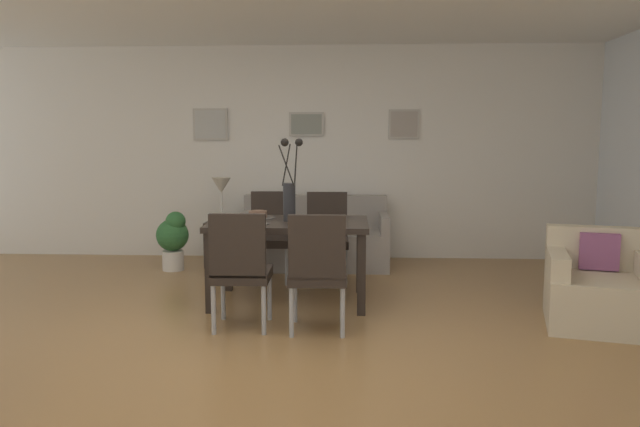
{
  "coord_description": "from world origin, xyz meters",
  "views": [
    {
      "loc": [
        0.62,
        -4.21,
        1.46
      ],
      "look_at": [
        0.35,
        1.07,
        0.81
      ],
      "focal_mm": 33.73,
      "sensor_mm": 36.0,
      "label": 1
    }
  ],
  "objects": [
    {
      "name": "bowl_near_right",
      "position": [
        -0.24,
        1.28,
        0.78
      ],
      "size": [
        0.17,
        0.17,
        0.07
      ],
      "color": "brown",
      "rests_on": "dining_table"
    },
    {
      "name": "sofa",
      "position": [
        0.19,
        2.7,
        0.28
      ],
      "size": [
        1.72,
        0.84,
        0.8
      ],
      "color": "gray",
      "rests_on": "ground"
    },
    {
      "name": "back_wall_panel",
      "position": [
        0.0,
        3.25,
        1.3
      ],
      "size": [
        9.0,
        0.1,
        2.6
      ],
      "primitive_type": "cube",
      "color": "silver",
      "rests_on": "ground"
    },
    {
      "name": "bowl_near_left",
      "position": [
        -0.24,
        0.89,
        0.78
      ],
      "size": [
        0.17,
        0.17,
        0.07
      ],
      "color": "brown",
      "rests_on": "dining_table"
    },
    {
      "name": "placemat_near_left",
      "position": [
        -0.24,
        0.89,
        0.74
      ],
      "size": [
        0.32,
        0.32,
        0.01
      ],
      "primitive_type": "cylinder",
      "color": "#4C4742",
      "rests_on": "dining_table"
    },
    {
      "name": "dining_chair_near_right",
      "position": [
        -0.22,
        1.96,
        0.51
      ],
      "size": [
        0.45,
        0.45,
        0.92
      ],
      "color": "black",
      "rests_on": "ground"
    },
    {
      "name": "framed_picture_center",
      "position": [
        0.07,
        3.18,
        1.65
      ],
      "size": [
        0.42,
        0.03,
        0.29
      ],
      "color": "#B2ADA3"
    },
    {
      "name": "placemat_near_right",
      "position": [
        -0.24,
        1.28,
        0.74
      ],
      "size": [
        0.32,
        0.32,
        0.01
      ],
      "primitive_type": "cylinder",
      "color": "#4C4742",
      "rests_on": "dining_table"
    },
    {
      "name": "ground_plane",
      "position": [
        0.0,
        0.0,
        0.0
      ],
      "size": [
        9.0,
        9.0,
        0.0
      ],
      "primitive_type": "plane",
      "color": "olive"
    },
    {
      "name": "dining_chair_near_left",
      "position": [
        -0.22,
        0.25,
        0.51
      ],
      "size": [
        0.45,
        0.45,
        0.92
      ],
      "color": "black",
      "rests_on": "ground"
    },
    {
      "name": "dining_chair_far_right",
      "position": [
        0.38,
        1.93,
        0.51
      ],
      "size": [
        0.45,
        0.45,
        0.92
      ],
      "color": "black",
      "rests_on": "ground"
    },
    {
      "name": "side_table",
      "position": [
        -0.87,
        2.62,
        0.26
      ],
      "size": [
        0.36,
        0.36,
        0.52
      ],
      "primitive_type": "cube",
      "color": "#33261E",
      "rests_on": "ground"
    },
    {
      "name": "framed_picture_left",
      "position": [
        -1.11,
        3.18,
        1.65
      ],
      "size": [
        0.43,
        0.03,
        0.39
      ],
      "color": "#B2ADA3"
    },
    {
      "name": "potted_plant",
      "position": [
        -1.37,
        2.35,
        0.37
      ],
      "size": [
        0.36,
        0.36,
        0.67
      ],
      "color": "silver",
      "rests_on": "ground"
    },
    {
      "name": "centerpiece_vase",
      "position": [
        0.07,
        1.09,
        1.02
      ],
      "size": [
        0.21,
        0.23,
        0.73
      ],
      "color": "#232326",
      "rests_on": "dining_table"
    },
    {
      "name": "bowl_far_left",
      "position": [
        0.39,
        0.89,
        0.78
      ],
      "size": [
        0.17,
        0.17,
        0.07
      ],
      "color": "brown",
      "rests_on": "dining_table"
    },
    {
      "name": "framed_picture_right",
      "position": [
        1.26,
        3.18,
        1.65
      ],
      "size": [
        0.37,
        0.03,
        0.35
      ],
      "color": "#B2ADA3"
    },
    {
      "name": "table_lamp",
      "position": [
        -0.87,
        2.62,
        0.89
      ],
      "size": [
        0.22,
        0.22,
        0.51
      ],
      "color": "beige",
      "rests_on": "side_table"
    },
    {
      "name": "placemat_far_left",
      "position": [
        0.39,
        0.89,
        0.74
      ],
      "size": [
        0.32,
        0.32,
        0.01
      ],
      "primitive_type": "cylinder",
      "color": "#4C4742",
      "rests_on": "dining_table"
    },
    {
      "name": "dining_chair_far_left",
      "position": [
        0.37,
        0.22,
        0.51
      ],
      "size": [
        0.45,
        0.45,
        0.92
      ],
      "color": "black",
      "rests_on": "ground"
    },
    {
      "name": "dining_table",
      "position": [
        0.07,
        1.09,
        0.65
      ],
      "size": [
        1.4,
        0.89,
        0.74
      ],
      "color": "black",
      "rests_on": "ground"
    },
    {
      "name": "armchair",
      "position": [
        2.6,
        0.54,
        0.29
      ],
      "size": [
        0.97,
        0.97,
        0.75
      ],
      "color": "beige",
      "rests_on": "ground"
    }
  ]
}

